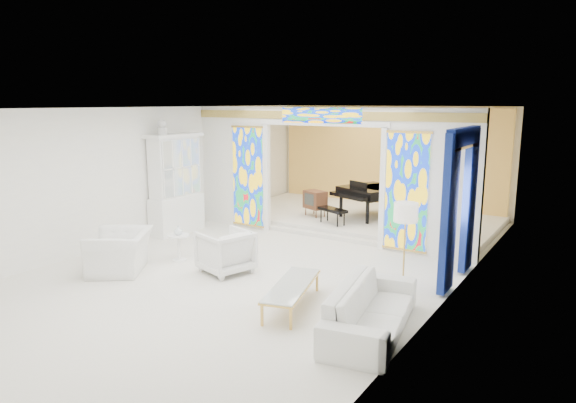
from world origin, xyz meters
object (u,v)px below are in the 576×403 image
Objects in this scene: china_cabinet at (176,185)px; armchair_right at (226,251)px; armchair_left at (120,252)px; grand_piano at (377,192)px; sofa at (371,308)px; tv_console at (315,200)px; coffee_table at (292,286)px.

china_cabinet is 3.42m from armchair_right.
armchair_left is at bearing -65.96° from china_cabinet.
armchair_left is 6.61m from grand_piano.
armchair_right is 3.40m from sofa.
armchair_left is 0.52× the size of sofa.
armchair_left is 5.49m from tv_console.
armchair_right is (2.88, -1.67, -0.77)m from china_cabinet.
grand_piano reaches higher than armchair_right.
china_cabinet reaches higher than armchair_left.
tv_console reaches higher than coffee_table.
china_cabinet is 6.72m from sofa.
armchair_right is 2.06m from coffee_table.
china_cabinet is 3.11× the size of armchair_right.
china_cabinet is 5.44m from coffee_table.
armchair_left is 1.34× the size of armchair_right.
tv_console is (-3.86, 5.21, 0.28)m from sofa.
china_cabinet is 2.32× the size of armchair_left.
coffee_table is at bearing -26.64° from china_cabinet.
china_cabinet is at bearing -103.18° from armchair_right.
armchair_left is at bearing -175.54° from coffee_table.
armchair_right is 4.39m from tv_console.
china_cabinet is 3.58m from tv_console.
coffee_table is (1.92, -0.74, -0.06)m from armchair_right.
grand_piano is at bearing 122.26° from armchair_left.
tv_console is at bearing 49.34° from china_cabinet.
armchair_right is at bearing -77.87° from grand_piano.
sofa is (6.17, -2.53, -0.84)m from china_cabinet.
armchair_right is 5.16m from grand_piano.
china_cabinet is 4.03× the size of tv_console.
armchair_left is at bearing -79.73° from tv_console.
china_cabinet is at bearing 153.36° from coffee_table.
armchair_right is at bearing -60.53° from tv_console.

